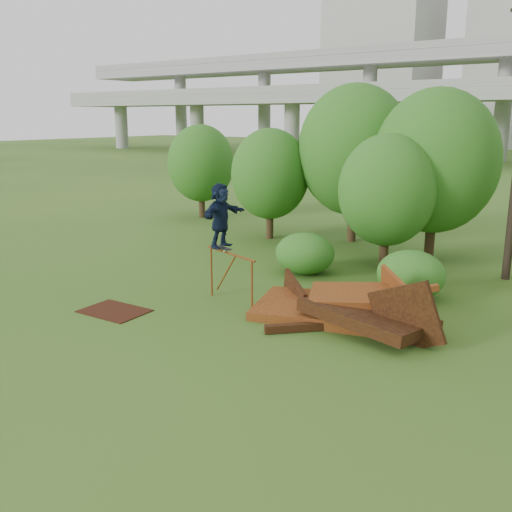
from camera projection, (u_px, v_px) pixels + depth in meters
The scene contains 14 objects.
ground at pixel (236, 335), 14.79m from camera, with size 240.00×240.00×0.00m, color #2D5116.
scrap_pile at pixel (345, 310), 15.66m from camera, with size 5.82×3.88×2.11m.
grind_rail at pixel (231, 267), 16.98m from camera, with size 2.31×0.75×1.59m.
skateboard at pixel (221, 247), 17.23m from camera, with size 0.87×0.46×0.09m.
skater at pixel (221, 215), 17.00m from camera, with size 1.80×0.57×1.94m, color black.
flat_plate at pixel (114, 311), 16.57m from camera, with size 1.86×1.33×0.03m, color black.
tree_0 at pixel (270, 174), 25.87m from camera, with size 3.58×3.58×5.04m.
tree_1 at pixel (355, 150), 25.01m from camera, with size 5.00×5.00×6.95m.
tree_2 at pixel (387, 190), 20.51m from camera, with size 3.52×3.52×4.97m.
tree_3 at pixel (435, 161), 21.64m from camera, with size 4.77×4.77×6.61m.
tree_6 at pixel (201, 163), 31.41m from camera, with size 3.67×3.67×5.13m.
shrub_left at pixel (305, 253), 20.42m from camera, with size 2.16×1.99×1.50m, color #295717.
shrub_right at pixel (411, 274), 17.67m from camera, with size 2.13×1.95×1.51m, color #295717.
building_left at pixel (383, 51), 107.15m from camera, with size 18.00×16.00×35.00m, color #9E9E99.
Camera 1 is at (8.50, -10.99, 5.51)m, focal length 40.00 mm.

